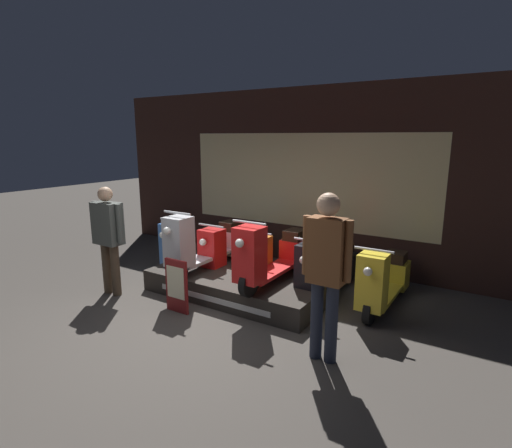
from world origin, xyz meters
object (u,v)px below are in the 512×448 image
(person_left_browsing, at_px, (108,232))
(person_right_browsing, at_px, (326,266))
(scooter_display_left, at_px, (206,243))
(scooter_display_right, at_px, (273,256))
(scooter_backrow_1, at_px, (234,252))
(price_sign_board, at_px, (177,286))
(scooter_backrow_3, at_px, (327,269))
(scooter_backrow_2, at_px, (277,260))
(scooter_backrow_4, at_px, (384,280))
(scooter_backrow_0, at_px, (196,245))

(person_left_browsing, relative_size, person_right_browsing, 0.91)
(scooter_display_left, relative_size, scooter_display_right, 1.00)
(scooter_display_left, distance_m, scooter_backrow_1, 0.79)
(price_sign_board, bearing_deg, person_left_browsing, -178.07)
(scooter_backrow_3, height_order, person_right_browsing, person_right_browsing)
(scooter_backrow_2, relative_size, scooter_backrow_4, 1.00)
(scooter_backrow_3, xyz_separation_m, person_left_browsing, (-2.75, -1.71, 0.57))
(person_right_browsing, xyz_separation_m, price_sign_board, (-2.14, 0.04, -0.67))
(scooter_backrow_2, distance_m, person_right_browsing, 2.38)
(scooter_backrow_3, bearing_deg, scooter_backrow_0, 180.00)
(scooter_backrow_3, bearing_deg, scooter_backrow_1, 180.00)
(price_sign_board, bearing_deg, scooter_display_left, 105.44)
(scooter_display_right, bearing_deg, scooter_display_left, 180.00)
(scooter_display_right, relative_size, scooter_backrow_4, 1.00)
(scooter_backrow_0, xyz_separation_m, person_left_browsing, (-0.20, -1.71, 0.57))
(scooter_display_right, bearing_deg, scooter_backrow_3, 54.28)
(scooter_backrow_1, height_order, scooter_backrow_2, same)
(person_left_browsing, bearing_deg, scooter_backrow_2, 42.01)
(person_left_browsing, height_order, price_sign_board, person_left_browsing)
(scooter_backrow_1, distance_m, scooter_backrow_2, 0.85)
(scooter_backrow_1, distance_m, scooter_backrow_3, 1.70)
(scooter_backrow_4, bearing_deg, person_right_browsing, -95.79)
(scooter_backrow_0, bearing_deg, price_sign_board, -56.84)
(scooter_display_left, relative_size, scooter_backrow_1, 1.00)
(scooter_backrow_0, relative_size, scooter_backrow_1, 1.00)
(scooter_backrow_0, distance_m, person_left_browsing, 1.81)
(scooter_display_right, relative_size, scooter_backrow_3, 1.00)
(scooter_backrow_2, distance_m, scooter_backrow_3, 0.85)
(scooter_backrow_2, height_order, scooter_backrow_4, same)
(scooter_backrow_1, xyz_separation_m, person_right_browsing, (2.38, -1.71, 0.66))
(scooter_backrow_0, bearing_deg, scooter_backrow_4, 0.00)
(scooter_backrow_1, xyz_separation_m, person_left_browsing, (-1.05, -1.71, 0.57))
(scooter_backrow_3, relative_size, person_left_browsing, 1.08)
(price_sign_board, bearing_deg, scooter_backrow_1, 98.15)
(scooter_backrow_1, distance_m, price_sign_board, 1.68)
(scooter_display_left, xyz_separation_m, scooter_backrow_4, (2.57, 0.72, -0.32))
(scooter_display_left, height_order, scooter_backrow_0, scooter_display_left)
(scooter_backrow_0, relative_size, price_sign_board, 2.38)
(person_left_browsing, distance_m, person_right_browsing, 3.43)
(scooter_backrow_1, height_order, scooter_backrow_4, same)
(scooter_backrow_2, bearing_deg, person_right_browsing, -48.24)
(scooter_display_left, relative_size, person_left_browsing, 1.08)
(scooter_display_left, height_order, price_sign_board, scooter_display_left)
(scooter_backrow_3, bearing_deg, price_sign_board, -131.25)
(scooter_backrow_2, xyz_separation_m, scooter_backrow_3, (0.85, 0.00, 0.00))
(scooter_display_left, xyz_separation_m, scooter_backrow_3, (1.72, 0.72, -0.32))
(scooter_backrow_0, relative_size, scooter_backrow_4, 1.00)
(person_right_browsing, bearing_deg, scooter_backrow_4, 84.21)
(scooter_backrow_4, height_order, person_right_browsing, person_right_browsing)
(scooter_backrow_4, bearing_deg, scooter_backrow_0, 180.00)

